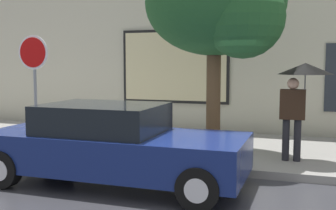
{
  "coord_description": "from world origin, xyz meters",
  "views": [
    {
      "loc": [
        1.65,
        -6.42,
        2.08
      ],
      "look_at": [
        -1.15,
        1.8,
        1.2
      ],
      "focal_mm": 44.23,
      "sensor_mm": 36.0,
      "label": 1
    }
  ],
  "objects_px": {
    "parked_car": "(113,145)",
    "pedestrian_with_umbrella": "(301,82)",
    "street_tree": "(220,6)",
    "stop_sign": "(34,69)"
  },
  "relations": [
    {
      "from": "parked_car",
      "to": "pedestrian_with_umbrella",
      "type": "xyz_separation_m",
      "value": [
        3.02,
        2.11,
        1.03
      ]
    },
    {
      "from": "pedestrian_with_umbrella",
      "to": "street_tree",
      "type": "bearing_deg",
      "value": 176.36
    },
    {
      "from": "pedestrian_with_umbrella",
      "to": "stop_sign",
      "type": "height_order",
      "value": "stop_sign"
    },
    {
      "from": "pedestrian_with_umbrella",
      "to": "street_tree",
      "type": "height_order",
      "value": "street_tree"
    },
    {
      "from": "pedestrian_with_umbrella",
      "to": "stop_sign",
      "type": "xyz_separation_m",
      "value": [
        -5.66,
        -0.66,
        0.24
      ]
    },
    {
      "from": "street_tree",
      "to": "stop_sign",
      "type": "xyz_separation_m",
      "value": [
        -4.02,
        -0.76,
        -1.3
      ]
    },
    {
      "from": "stop_sign",
      "to": "street_tree",
      "type": "bearing_deg",
      "value": 10.71
    },
    {
      "from": "parked_car",
      "to": "street_tree",
      "type": "xyz_separation_m",
      "value": [
        1.38,
        2.21,
        2.57
      ]
    },
    {
      "from": "parked_car",
      "to": "stop_sign",
      "type": "xyz_separation_m",
      "value": [
        -2.64,
        1.45,
        1.27
      ]
    },
    {
      "from": "street_tree",
      "to": "stop_sign",
      "type": "distance_m",
      "value": 4.3
    }
  ]
}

